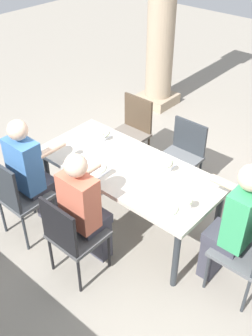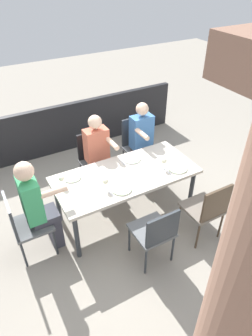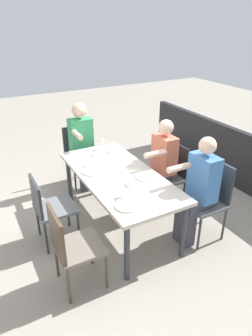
{
  "view_description": "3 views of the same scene",
  "coord_description": "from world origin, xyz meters",
  "px_view_note": "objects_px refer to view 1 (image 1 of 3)",
  "views": [
    {
      "loc": [
        2.06,
        -2.37,
        3.01
      ],
      "look_at": [
        0.02,
        -0.05,
        0.76
      ],
      "focal_mm": 42.33,
      "sensor_mm": 36.0,
      "label": 1
    },
    {
      "loc": [
        1.51,
        2.72,
        3.08
      ],
      "look_at": [
        -0.05,
        -0.09,
        0.75
      ],
      "focal_mm": 31.97,
      "sensor_mm": 36.0,
      "label": 2
    },
    {
      "loc": [
        -2.87,
        1.45,
        2.42
      ],
      "look_at": [
        -0.07,
        -0.07,
        0.83
      ],
      "focal_mm": 32.29,
      "sensor_mm": 36.0,
      "label": 3
    }
  ],
  "objects_px": {
    "plate_1": "(93,168)",
    "chair_west_north": "(132,129)",
    "chair_west_south": "(17,194)",
    "diner_guest_third": "(234,223)",
    "diner_woman_green": "(32,173)",
    "wine_glass_0": "(101,133)",
    "diner_man_white": "(85,208)",
    "wine_glass_3": "(189,201)",
    "plate_0": "(98,133)",
    "stone_column_near": "(162,14)",
    "chair_mid_south": "(71,234)",
    "plate_3": "(165,208)",
    "chair_head_east": "(251,251)",
    "dining_table": "(128,172)",
    "plate_2": "(160,162)",
    "chair_mid_north": "(182,153)",
    "wine_glass_2": "(168,164)"
  },
  "relations": [
    {
      "from": "chair_mid_north",
      "to": "chair_head_east",
      "type": "distance_m",
      "value": 1.53
    },
    {
      "from": "plate_1",
      "to": "plate_3",
      "type": "bearing_deg",
      "value": -0.22
    },
    {
      "from": "chair_head_east",
      "to": "dining_table",
      "type": "bearing_deg",
      "value": 180.0
    },
    {
      "from": "chair_mid_south",
      "to": "wine_glass_3",
      "type": "bearing_deg",
      "value": 44.03
    },
    {
      "from": "diner_man_white",
      "to": "plate_0",
      "type": "height_order",
      "value": "diner_man_white"
    },
    {
      "from": "diner_woman_green",
      "to": "wine_glass_0",
      "type": "distance_m",
      "value": 0.84
    },
    {
      "from": "chair_west_north",
      "to": "stone_column_near",
      "type": "height_order",
      "value": "stone_column_near"
    },
    {
      "from": "chair_west_north",
      "to": "wine_glass_0",
      "type": "height_order",
      "value": "chair_west_north"
    },
    {
      "from": "chair_mid_south",
      "to": "dining_table",
      "type": "bearing_deg",
      "value": 95.65
    },
    {
      "from": "chair_mid_north",
      "to": "plate_0",
      "type": "distance_m",
      "value": 0.99
    },
    {
      "from": "wine_glass_0",
      "to": "wine_glass_3",
      "type": "bearing_deg",
      "value": -12.88
    },
    {
      "from": "wine_glass_0",
      "to": "plate_3",
      "type": "height_order",
      "value": "wine_glass_0"
    },
    {
      "from": "diner_woman_green",
      "to": "diner_guest_third",
      "type": "height_order",
      "value": "diner_guest_third"
    },
    {
      "from": "wine_glass_0",
      "to": "plate_1",
      "type": "relative_size",
      "value": 0.64
    },
    {
      "from": "plate_1",
      "to": "stone_column_near",
      "type": "bearing_deg",
      "value": 114.77
    },
    {
      "from": "plate_1",
      "to": "diner_woman_green",
      "type": "bearing_deg",
      "value": -137.47
    },
    {
      "from": "chair_west_north",
      "to": "chair_west_south",
      "type": "distance_m",
      "value": 1.71
    },
    {
      "from": "dining_table",
      "to": "chair_west_south",
      "type": "relative_size",
      "value": 1.96
    },
    {
      "from": "plate_1",
      "to": "chair_west_north",
      "type": "bearing_deg",
      "value": 111.97
    },
    {
      "from": "chair_west_south",
      "to": "stone_column_near",
      "type": "xyz_separation_m",
      "value": [
        -0.8,
        3.3,
        0.89
      ]
    },
    {
      "from": "wine_glass_0",
      "to": "plate_1",
      "type": "distance_m",
      "value": 0.49
    },
    {
      "from": "stone_column_near",
      "to": "wine_glass_2",
      "type": "height_order",
      "value": "stone_column_near"
    },
    {
      "from": "chair_west_south",
      "to": "wine_glass_2",
      "type": "xyz_separation_m",
      "value": [
        1.04,
        1.01,
        0.31
      ]
    },
    {
      "from": "plate_2",
      "to": "plate_3",
      "type": "distance_m",
      "value": 0.68
    },
    {
      "from": "chair_west_north",
      "to": "diner_woman_green",
      "type": "distance_m",
      "value": 1.52
    },
    {
      "from": "dining_table",
      "to": "chair_mid_south",
      "type": "bearing_deg",
      "value": -84.35
    },
    {
      "from": "chair_west_south",
      "to": "plate_2",
      "type": "height_order",
      "value": "chair_west_south"
    },
    {
      "from": "diner_man_white",
      "to": "plate_2",
      "type": "bearing_deg",
      "value": 82.63
    },
    {
      "from": "diner_man_white",
      "to": "wine_glass_0",
      "type": "bearing_deg",
      "value": 125.57
    },
    {
      "from": "stone_column_near",
      "to": "wine_glass_0",
      "type": "xyz_separation_m",
      "value": [
        0.98,
        -2.3,
        -0.58
      ]
    },
    {
      "from": "plate_1",
      "to": "wine_glass_3",
      "type": "relative_size",
      "value": 1.65
    },
    {
      "from": "diner_man_white",
      "to": "plate_1",
      "type": "distance_m",
      "value": 0.52
    },
    {
      "from": "chair_west_north",
      "to": "diner_man_white",
      "type": "height_order",
      "value": "diner_man_white"
    },
    {
      "from": "chair_mid_north",
      "to": "diner_woman_green",
      "type": "xyz_separation_m",
      "value": [
        -0.76,
        -1.51,
        0.19
      ]
    },
    {
      "from": "chair_west_south",
      "to": "diner_woman_green",
      "type": "distance_m",
      "value": 0.24
    },
    {
      "from": "chair_west_north",
      "to": "wine_glass_3",
      "type": "bearing_deg",
      "value": -34.2
    },
    {
      "from": "chair_mid_north",
      "to": "chair_west_north",
      "type": "bearing_deg",
      "value": 179.61
    },
    {
      "from": "wine_glass_0",
      "to": "plate_2",
      "type": "relative_size",
      "value": 0.66
    },
    {
      "from": "chair_west_south",
      "to": "diner_guest_third",
      "type": "relative_size",
      "value": 0.72
    },
    {
      "from": "chair_mid_south",
      "to": "plate_3",
      "type": "height_order",
      "value": "chair_mid_south"
    },
    {
      "from": "chair_mid_north",
      "to": "plate_2",
      "type": "height_order",
      "value": "chair_mid_north"
    },
    {
      "from": "chair_head_east",
      "to": "chair_mid_north",
      "type": "bearing_deg",
      "value": 146.46
    },
    {
      "from": "diner_woman_green",
      "to": "plate_0",
      "type": "distance_m",
      "value": 0.9
    },
    {
      "from": "plate_0",
      "to": "diner_guest_third",
      "type": "bearing_deg",
      "value": -7.47
    },
    {
      "from": "chair_mid_north",
      "to": "chair_head_east",
      "type": "relative_size",
      "value": 0.94
    },
    {
      "from": "diner_man_white",
      "to": "stone_column_near",
      "type": "distance_m",
      "value": 3.55
    },
    {
      "from": "chair_mid_north",
      "to": "wine_glass_0",
      "type": "relative_size",
      "value": 5.21
    },
    {
      "from": "diner_woman_green",
      "to": "diner_guest_third",
      "type": "bearing_deg",
      "value": 19.79
    },
    {
      "from": "chair_west_north",
      "to": "plate_1",
      "type": "height_order",
      "value": "chair_west_north"
    },
    {
      "from": "chair_west_south",
      "to": "wine_glass_3",
      "type": "bearing_deg",
      "value": 25.26
    }
  ]
}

